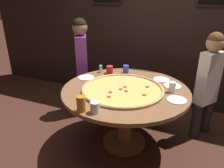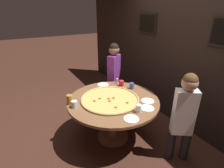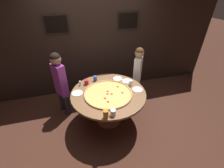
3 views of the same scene
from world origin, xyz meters
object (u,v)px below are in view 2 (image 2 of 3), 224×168
object	(u,v)px
drink_cup_near_right	(70,100)
white_plate_near_front	(147,108)
white_plate_beside_cup	(103,85)
condiment_shaker	(117,81)
dining_table	(113,108)
white_plate_right_side	(131,119)
drink_cup_by_shaker	(74,104)
drink_cup_centre_back	(121,83)
drink_cup_far_right	(132,86)
diner_far_left	(184,114)
diner_centre_back	(114,73)
giant_pizza	(110,99)
white_plate_left_side	(148,101)
drink_cup_near_left	(139,109)

from	to	relation	value
drink_cup_near_right	white_plate_near_front	xyz separation A→B (m)	(0.66, 0.91, -0.07)
white_plate_beside_cup	condiment_shaker	distance (m)	0.27
dining_table	white_plate_right_side	xyz separation A→B (m)	(0.57, -0.06, 0.15)
dining_table	drink_cup_by_shaker	world-z (taller)	drink_cup_by_shaker
drink_cup_centre_back	drink_cup_far_right	bearing A→B (deg)	23.67
drink_cup_near_right	white_plate_right_side	size ratio (longest dim) A/B	0.74
drink_cup_by_shaker	white_plate_beside_cup	world-z (taller)	drink_cup_by_shaker
drink_cup_by_shaker	diner_far_left	bearing A→B (deg)	52.35
condiment_shaker	diner_centre_back	world-z (taller)	diner_centre_back
drink_cup_by_shaker	condiment_shaker	bearing A→B (deg)	113.29
white_plate_right_side	condiment_shaker	distance (m)	1.15
dining_table	drink_cup_centre_back	size ratio (longest dim) A/B	14.18
dining_table	diner_centre_back	distance (m)	1.05
giant_pizza	condiment_shaker	distance (m)	0.64
drink_cup_near_right	drink_cup_by_shaker	bearing A→B (deg)	12.46
drink_cup_centre_back	white_plate_left_side	world-z (taller)	drink_cup_centre_back
drink_cup_near_left	drink_cup_by_shaker	bearing A→B (deg)	-128.08
drink_cup_near_left	white_plate_beside_cup	xyz separation A→B (m)	(-1.06, 0.01, -0.05)
drink_cup_centre_back	white_plate_near_front	xyz separation A→B (m)	(0.83, -0.11, -0.05)
white_plate_left_side	white_plate_beside_cup	xyz separation A→B (m)	(-0.89, -0.31, 0.00)
drink_cup_near_right	diner_far_left	distance (m)	1.60
drink_cup_far_right	condiment_shaker	size ratio (longest dim) A/B	1.13
drink_cup_by_shaker	white_plate_right_side	size ratio (longest dim) A/B	0.52
giant_pizza	white_plate_left_side	world-z (taller)	giant_pizza
dining_table	white_plate_left_side	size ratio (longest dim) A/B	7.15
white_plate_near_front	giant_pizza	bearing A→B (deg)	-145.58
diner_far_left	diner_centre_back	bearing A→B (deg)	-53.30
dining_table	drink_cup_by_shaker	bearing A→B (deg)	-96.86
giant_pizza	drink_cup_centre_back	distance (m)	0.56
drink_cup_near_right	white_plate_beside_cup	xyz separation A→B (m)	(-0.38, 0.75, -0.07)
dining_table	diner_far_left	xyz separation A→B (m)	(0.84, 0.59, 0.17)
dining_table	diner_centre_back	size ratio (longest dim) A/B	1.00
drink_cup_near_left	white_plate_right_side	xyz separation A→B (m)	(0.08, -0.18, -0.05)
white_plate_near_front	diner_centre_back	size ratio (longest dim) A/B	0.14
white_plate_left_side	diner_far_left	distance (m)	0.55
drink_cup_far_right	diner_centre_back	xyz separation A→B (m)	(-0.71, 0.06, 0.01)
dining_table	diner_far_left	bearing A→B (deg)	34.92
drink_cup_far_right	white_plate_left_side	xyz separation A→B (m)	(0.48, -0.05, -0.05)
drink_cup_near_right	white_plate_beside_cup	world-z (taller)	drink_cup_near_right
drink_cup_near_right	drink_cup_centre_back	bearing A→B (deg)	99.52
drink_cup_near_left	diner_centre_back	xyz separation A→B (m)	(-1.36, 0.42, 0.01)
white_plate_left_side	white_plate_near_front	world-z (taller)	same
condiment_shaker	drink_cup_far_right	bearing A→B (deg)	16.57
white_plate_beside_cup	diner_centre_back	world-z (taller)	diner_centre_back
white_plate_near_front	drink_cup_near_right	bearing A→B (deg)	-126.14
drink_cup_centre_back	white_plate_beside_cup	distance (m)	0.34
drink_cup_near_left	diner_centre_back	bearing A→B (deg)	162.88
drink_cup_far_right	white_plate_near_front	distance (m)	0.67
drink_cup_centre_back	diner_centre_back	world-z (taller)	diner_centre_back
condiment_shaker	diner_centre_back	size ratio (longest dim) A/B	0.07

